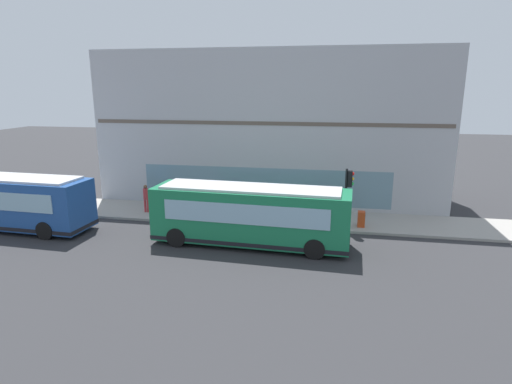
# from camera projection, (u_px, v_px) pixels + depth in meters

# --- Properties ---
(ground) EXTENTS (120.00, 120.00, 0.00)m
(ground) POSITION_uv_depth(u_px,v_px,m) (242.00, 243.00, 21.81)
(ground) COLOR #2D2D30
(sidewalk_curb) EXTENTS (3.91, 40.00, 0.15)m
(sidewalk_curb) POSITION_uv_depth(u_px,v_px,m) (258.00, 217.00, 26.14)
(sidewalk_curb) COLOR #9E9991
(sidewalk_curb) RESTS_ON ground
(building_corner) EXTENTS (7.28, 23.48, 10.36)m
(building_corner) POSITION_uv_depth(u_px,v_px,m) (272.00, 127.00, 30.22)
(building_corner) COLOR #A8A8AD
(building_corner) RESTS_ON ground
(city_bus_nearside) EXTENTS (3.00, 10.15, 3.07)m
(city_bus_nearside) POSITION_uv_depth(u_px,v_px,m) (250.00, 216.00, 21.33)
(city_bus_nearside) COLOR #197247
(city_bus_nearside) RESTS_ON ground
(city_bus_far_down_street) EXTENTS (2.95, 10.14, 3.07)m
(city_bus_far_down_street) POSITION_uv_depth(u_px,v_px,m) (6.00, 202.00, 23.88)
(city_bus_far_down_street) COLOR #1E478C
(city_bus_far_down_street) RESTS_ON ground
(traffic_light_near_corner) EXTENTS (0.32, 0.49, 3.43)m
(traffic_light_near_corner) POSITION_uv_depth(u_px,v_px,m) (348.00, 187.00, 23.15)
(traffic_light_near_corner) COLOR black
(traffic_light_near_corner) RESTS_ON sidewalk_curb
(fire_hydrant) EXTENTS (0.35, 0.35, 0.74)m
(fire_hydrant) POSITION_uv_depth(u_px,v_px,m) (331.00, 212.00, 25.57)
(fire_hydrant) COLOR gold
(fire_hydrant) RESTS_ON sidewalk_curb
(pedestrian_near_building_entrance) EXTENTS (0.32, 0.32, 1.78)m
(pedestrian_near_building_entrance) POSITION_uv_depth(u_px,v_px,m) (146.00, 196.00, 26.60)
(pedestrian_near_building_entrance) COLOR #B23338
(pedestrian_near_building_entrance) RESTS_ON sidewalk_curb
(pedestrian_near_hydrant) EXTENTS (0.32, 0.32, 1.64)m
(pedestrian_near_hydrant) POSITION_uv_depth(u_px,v_px,m) (195.00, 203.00, 25.36)
(pedestrian_near_hydrant) COLOR #B23338
(pedestrian_near_hydrant) RESTS_ON sidewalk_curb
(newspaper_vending_box) EXTENTS (0.44, 0.42, 0.90)m
(newspaper_vending_box) POSITION_uv_depth(u_px,v_px,m) (361.00, 219.00, 23.91)
(newspaper_vending_box) COLOR #BF3F19
(newspaper_vending_box) RESTS_ON sidewalk_curb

